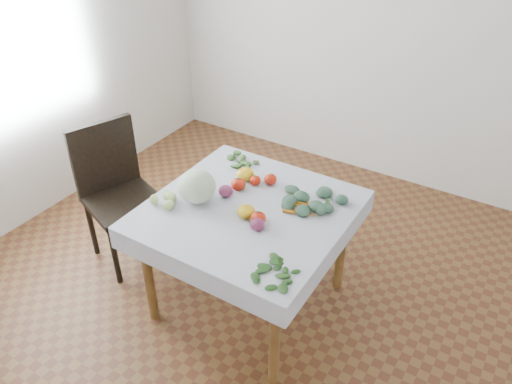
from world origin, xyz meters
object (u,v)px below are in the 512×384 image
at_px(cabbage, 197,186).
at_px(carrot_bunch, 304,208).
at_px(heirloom_back, 245,174).
at_px(table, 248,222).
at_px(chair, 115,185).

xyz_separation_m(cabbage, carrot_bunch, (0.58, 0.24, -0.09)).
bearing_deg(heirloom_back, cabbage, -108.83).
distance_m(heirloom_back, carrot_bunch, 0.47).
xyz_separation_m(table, chair, (-1.06, -0.04, -0.08)).
height_order(cabbage, carrot_bunch, cabbage).
distance_m(table, cabbage, 0.37).
bearing_deg(table, cabbage, -163.53).
relative_size(table, cabbage, 4.50).
height_order(chair, heirloom_back, chair).
xyz_separation_m(chair, heirloom_back, (0.88, 0.30, 0.22)).
height_order(chair, carrot_bunch, chair).
xyz_separation_m(heirloom_back, carrot_bunch, (0.46, -0.10, -0.03)).
height_order(cabbage, heirloom_back, cabbage).
bearing_deg(heirloom_back, carrot_bunch, -12.10).
height_order(chair, cabbage, chair).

